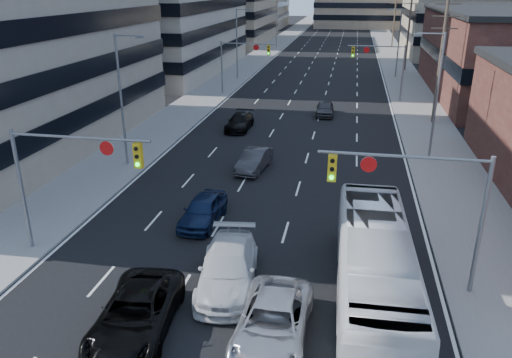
{
  "coord_description": "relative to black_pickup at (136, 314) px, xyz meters",
  "views": [
    {
      "loc": [
        4.6,
        -10.84,
        11.96
      ],
      "look_at": [
        -0.06,
        13.64,
        2.2
      ],
      "focal_mm": 35.0,
      "sensor_mm": 36.0,
      "label": 1
    }
  ],
  "objects": [
    {
      "name": "signal_near_right",
      "position": [
        9.97,
        4.85,
        3.55
      ],
      "size": [
        6.59,
        0.33,
        6.0
      ],
      "color": "slate",
      "rests_on": "ground"
    },
    {
      "name": "streetlight_right_near",
      "position": [
        12.85,
        21.85,
        4.27
      ],
      "size": [
        2.03,
        0.22,
        9.0
      ],
      "color": "slate",
      "rests_on": "ground"
    },
    {
      "name": "office_left_far",
      "position": [
        -21.49,
        96.85,
        7.22
      ],
      "size": [
        20.0,
        30.0,
        16.0
      ],
      "primitive_type": "cube",
      "color": "gray",
      "rests_on": "ground"
    },
    {
      "name": "utility_pole_block",
      "position": [
        14.71,
        32.85,
        5.0
      ],
      "size": [
        2.2,
        0.28,
        11.0
      ],
      "color": "#4C3D2D",
      "rests_on": "ground"
    },
    {
      "name": "streetlight_left_near",
      "position": [
        -7.83,
        16.85,
        4.27
      ],
      "size": [
        2.03,
        0.22,
        9.0
      ],
      "color": "slate",
      "rests_on": "ground"
    },
    {
      "name": "signal_far_right",
      "position": [
        10.2,
        41.85,
        3.52
      ],
      "size": [
        6.09,
        0.33,
        6.0
      ],
      "color": "slate",
      "rests_on": "ground"
    },
    {
      "name": "signal_far_left",
      "position": [
        -5.17,
        41.85,
        3.52
      ],
      "size": [
        6.09,
        0.33,
        6.0
      ],
      "color": "slate",
      "rests_on": "ground"
    },
    {
      "name": "streetlight_left_far",
      "position": [
        -7.83,
        86.85,
        4.27
      ],
      "size": [
        2.03,
        0.22,
        9.0
      ],
      "color": "slate",
      "rests_on": "ground"
    },
    {
      "name": "white_van",
      "position": [
        2.57,
        3.6,
        0.05
      ],
      "size": [
        3.03,
        5.97,
        1.66
      ],
      "primitive_type": "imported",
      "rotation": [
        0.0,
        0.0,
        0.13
      ],
      "color": "beige",
      "rests_on": "ground"
    },
    {
      "name": "road_surface",
      "position": [
        2.51,
        126.85,
        -0.77
      ],
      "size": [
        18.0,
        300.0,
        0.02
      ],
      "primitive_type": "cube",
      "color": "black",
      "rests_on": "ground"
    },
    {
      "name": "silver_suv",
      "position": [
        4.96,
        0.49,
        -0.02
      ],
      "size": [
        2.56,
        5.44,
        1.51
      ],
      "primitive_type": "imported",
      "rotation": [
        0.0,
        0.0,
        -0.01
      ],
      "color": "#B3B2B7",
      "rests_on": "ground"
    },
    {
      "name": "office_right_far",
      "position": [
        27.51,
        84.85,
        6.22
      ],
      "size": [
        22.0,
        28.0,
        14.0
      ],
      "primitive_type": "cube",
      "color": "gray",
      "rests_on": "ground"
    },
    {
      "name": "sedan_blue",
      "position": [
        -0.16,
        9.16,
        -0.03
      ],
      "size": [
        1.94,
        4.45,
        1.49
      ],
      "primitive_type": "imported",
      "rotation": [
        0.0,
        0.0,
        -0.04
      ],
      "color": "#0D1937",
      "rests_on": "ground"
    },
    {
      "name": "sedan_black_far",
      "position": [
        -2.25,
        27.55,
        -0.1
      ],
      "size": [
        1.98,
        4.72,
        1.36
      ],
      "primitive_type": "imported",
      "rotation": [
        0.0,
        0.0,
        -0.01
      ],
      "color": "black",
      "rests_on": "ground"
    },
    {
      "name": "utility_pole_distant",
      "position": [
        14.71,
        92.85,
        5.0
      ],
      "size": [
        2.2,
        0.28,
        11.0
      ],
      "color": "#4C3D2D",
      "rests_on": "ground"
    },
    {
      "name": "sidewalk_right",
      "position": [
        14.01,
        126.85,
        -0.7
      ],
      "size": [
        5.0,
        300.0,
        0.15
      ],
      "primitive_type": "cube",
      "color": "slate",
      "rests_on": "ground"
    },
    {
      "name": "signal_near_left",
      "position": [
        -4.94,
        4.85,
        3.55
      ],
      "size": [
        6.59,
        0.33,
        6.0
      ],
      "color": "slate",
      "rests_on": "ground"
    },
    {
      "name": "sedan_grey_right",
      "position": [
        4.81,
        33.99,
        -0.08
      ],
      "size": [
        1.77,
        4.16,
        1.4
      ],
      "primitive_type": "imported",
      "rotation": [
        0.0,
        0.0,
        0.03
      ],
      "color": "#37383A",
      "rests_on": "ground"
    },
    {
      "name": "transit_bus",
      "position": [
        8.51,
        3.32,
        0.85
      ],
      "size": [
        3.06,
        11.74,
        3.25
      ],
      "primitive_type": "imported",
      "rotation": [
        0.0,
        0.0,
        0.03
      ],
      "color": "silver",
      "rests_on": "ground"
    },
    {
      "name": "streetlight_left_mid",
      "position": [
        -7.83,
        51.85,
        4.27
      ],
      "size": [
        2.03,
        0.22,
        9.0
      ],
      "color": "slate",
      "rests_on": "ground"
    },
    {
      "name": "sedan_grey_center",
      "position": [
        0.97,
        17.69,
        -0.07
      ],
      "size": [
        2.05,
        4.48,
        1.42
      ],
      "primitive_type": "imported",
      "rotation": [
        0.0,
        0.0,
        -0.13
      ],
      "color": "#303032",
      "rests_on": "ground"
    },
    {
      "name": "sidewalk_left",
      "position": [
        -8.99,
        126.85,
        -0.7
      ],
      "size": [
        5.0,
        300.0,
        0.15
      ],
      "primitive_type": "cube",
      "color": "slate",
      "rests_on": "ground"
    },
    {
      "name": "streetlight_right_far",
      "position": [
        12.85,
        56.85,
        4.27
      ],
      "size": [
        2.03,
        0.22,
        9.0
      ],
      "color": "slate",
      "rests_on": "ground"
    },
    {
      "name": "black_pickup",
      "position": [
        0.0,
        0.0,
        0.0
      ],
      "size": [
        3.11,
        5.82,
        1.56
      ],
      "primitive_type": "imported",
      "rotation": [
        0.0,
        0.0,
        0.1
      ],
      "color": "black",
      "rests_on": "ground"
    },
    {
      "name": "bg_block_right",
      "position": [
        34.51,
        126.85,
        5.22
      ],
      "size": [
        22.0,
        22.0,
        12.0
      ],
      "primitive_type": "cube",
      "color": "gray",
      "rests_on": "ground"
    },
    {
      "name": "utility_pole_midblock",
      "position": [
        14.71,
        62.85,
        5.0
      ],
      "size": [
        2.2,
        0.28,
        11.0
      ],
      "color": "#4C3D2D",
      "rests_on": "ground"
    }
  ]
}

